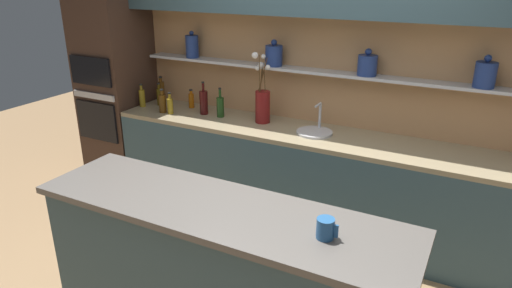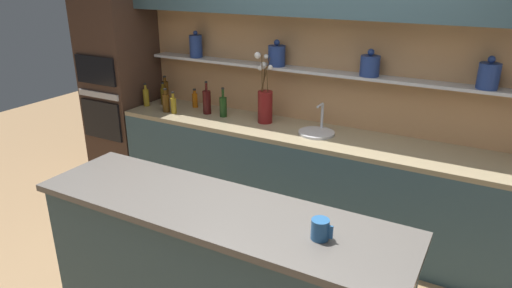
% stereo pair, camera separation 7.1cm
% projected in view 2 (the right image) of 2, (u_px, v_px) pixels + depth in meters
% --- Properties ---
extents(back_wall_unit, '(5.20, 0.44, 2.60)m').
position_uv_depth(back_wall_unit, '(339.00, 55.00, 3.88)').
color(back_wall_unit, tan).
rests_on(back_wall_unit, ground_plane).
extents(back_counter_unit, '(3.64, 0.62, 0.92)m').
position_uv_depth(back_counter_unit, '(304.00, 180.00, 4.11)').
color(back_counter_unit, '#334C56').
rests_on(back_counter_unit, ground_plane).
extents(island_counter, '(2.19, 0.61, 1.02)m').
position_uv_depth(island_counter, '(218.00, 282.00, 2.69)').
color(island_counter, '#334C56').
rests_on(island_counter, ground_plane).
extents(oven_tower, '(0.61, 0.64, 2.14)m').
position_uv_depth(oven_tower, '(121.00, 86.00, 4.86)').
color(oven_tower, '#3D281E').
rests_on(oven_tower, ground_plane).
extents(flower_vase, '(0.17, 0.14, 0.65)m').
position_uv_depth(flower_vase, '(265.00, 102.00, 4.13)').
color(flower_vase, maroon).
rests_on(flower_vase, back_counter_unit).
extents(sink_fixture, '(0.31, 0.31, 0.25)m').
position_uv_depth(sink_fixture, '(317.00, 131.00, 3.90)').
color(sink_fixture, '#B7B7BC').
rests_on(sink_fixture, back_counter_unit).
extents(bottle_oil_0, '(0.06, 0.06, 0.21)m').
position_uv_depth(bottle_oil_0, '(173.00, 105.00, 4.43)').
color(bottle_oil_0, olive).
rests_on(bottle_oil_0, back_counter_unit).
extents(bottle_oil_1, '(0.05, 0.05, 0.23)m').
position_uv_depth(bottle_oil_1, '(163.00, 96.00, 4.71)').
color(bottle_oil_1, '#47380A').
rests_on(bottle_oil_1, back_counter_unit).
extents(bottle_spirit_2, '(0.07, 0.07, 0.24)m').
position_uv_depth(bottle_spirit_2, '(166.00, 102.00, 4.47)').
color(bottle_spirit_2, '#4C2D0C').
rests_on(bottle_spirit_2, back_counter_unit).
extents(bottle_sauce_3, '(0.06, 0.06, 0.19)m').
position_uv_depth(bottle_sauce_3, '(195.00, 100.00, 4.62)').
color(bottle_sauce_3, '#9E4C0A').
rests_on(bottle_sauce_3, back_counter_unit).
extents(bottle_oil_4, '(0.06, 0.06, 0.24)m').
position_uv_depth(bottle_oil_4, '(146.00, 97.00, 4.67)').
color(bottle_oil_4, olive).
rests_on(bottle_oil_4, back_counter_unit).
extents(bottle_spirit_5, '(0.07, 0.07, 0.28)m').
position_uv_depth(bottle_spirit_5, '(165.00, 91.00, 4.81)').
color(bottle_spirit_5, '#4C2D0C').
rests_on(bottle_spirit_5, back_counter_unit).
extents(bottle_wine_6, '(0.08, 0.08, 0.32)m').
position_uv_depth(bottle_wine_6, '(207.00, 102.00, 4.40)').
color(bottle_wine_6, '#380C0C').
rests_on(bottle_wine_6, back_counter_unit).
extents(bottle_wine_7, '(0.07, 0.07, 0.28)m').
position_uv_depth(bottle_wine_7, '(223.00, 106.00, 4.32)').
color(bottle_wine_7, '#193814').
rests_on(bottle_wine_7, back_counter_unit).
extents(coffee_mug, '(0.11, 0.09, 0.10)m').
position_uv_depth(coffee_mug, '(320.00, 229.00, 2.19)').
color(coffee_mug, '#235184').
rests_on(coffee_mug, island_counter).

